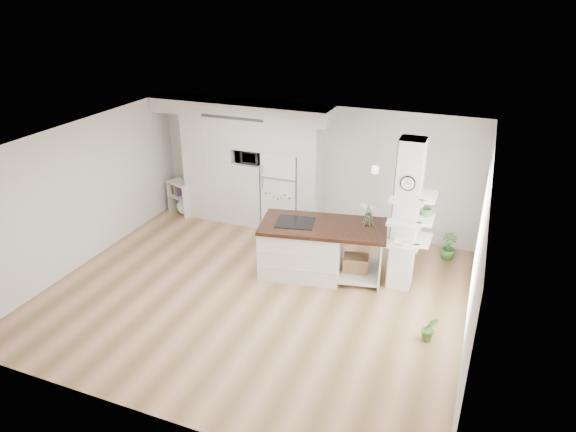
% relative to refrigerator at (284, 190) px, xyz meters
% --- Properties ---
extents(floor, '(7.00, 6.00, 0.01)m').
position_rel_refrigerator_xyz_m(floor, '(0.53, -2.68, -0.88)').
color(floor, tan).
rests_on(floor, ground).
extents(room, '(7.04, 6.04, 2.72)m').
position_rel_refrigerator_xyz_m(room, '(0.53, -2.68, 0.98)').
color(room, white).
rests_on(room, ground).
extents(cabinet_wall, '(4.00, 0.71, 2.70)m').
position_rel_refrigerator_xyz_m(cabinet_wall, '(-0.92, -0.01, 0.63)').
color(cabinet_wall, silver).
rests_on(cabinet_wall, floor).
extents(refrigerator, '(0.78, 0.69, 1.75)m').
position_rel_refrigerator_xyz_m(refrigerator, '(0.00, 0.00, 0.00)').
color(refrigerator, white).
rests_on(refrigerator, floor).
extents(column, '(0.69, 0.90, 2.70)m').
position_rel_refrigerator_xyz_m(column, '(2.90, -1.55, 0.48)').
color(column, silver).
rests_on(column, floor).
extents(window, '(0.00, 2.40, 2.40)m').
position_rel_refrigerator_xyz_m(window, '(4.00, -2.38, 0.62)').
color(window, white).
rests_on(window, room).
extents(pendant_light, '(0.12, 0.12, 0.10)m').
position_rel_refrigerator_xyz_m(pendant_light, '(2.23, -2.53, 1.24)').
color(pendant_light, white).
rests_on(pendant_light, room).
extents(kitchen_island, '(2.40, 1.46, 1.58)m').
position_rel_refrigerator_xyz_m(kitchen_island, '(1.16, -1.67, -0.35)').
color(kitchen_island, silver).
rests_on(kitchen_island, floor).
extents(bookshelf, '(0.74, 0.59, 0.77)m').
position_rel_refrigerator_xyz_m(bookshelf, '(-2.45, -0.20, -0.54)').
color(bookshelf, silver).
rests_on(bookshelf, floor).
extents(floor_plant_a, '(0.28, 0.25, 0.44)m').
position_rel_refrigerator_xyz_m(floor_plant_a, '(3.52, -2.90, -0.66)').
color(floor_plant_a, '#437E32').
rests_on(floor_plant_a, floor).
extents(floor_plant_b, '(0.33, 0.33, 0.53)m').
position_rel_refrigerator_xyz_m(floor_plant_b, '(3.52, -0.18, -0.61)').
color(floor_plant_b, '#437E32').
rests_on(floor_plant_b, floor).
extents(microwave, '(0.54, 0.37, 0.30)m').
position_rel_refrigerator_xyz_m(microwave, '(-0.75, -0.06, 0.69)').
color(microwave, '#2D2D2D').
rests_on(microwave, cabinet_wall).
extents(shelf_plant, '(0.27, 0.23, 0.30)m').
position_rel_refrigerator_xyz_m(shelf_plant, '(3.15, -1.38, 0.65)').
color(shelf_plant, '#437E32').
rests_on(shelf_plant, column).
extents(decor_bowl, '(0.22, 0.22, 0.05)m').
position_rel_refrigerator_xyz_m(decor_bowl, '(2.82, -1.78, 0.13)').
color(decor_bowl, white).
rests_on(decor_bowl, column).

